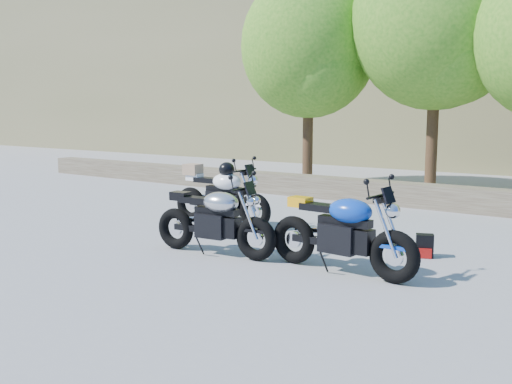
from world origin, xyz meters
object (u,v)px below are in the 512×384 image
silver_bike (215,221)px  backpack (425,246)px  blue_bike (342,233)px  white_bike (221,194)px

silver_bike → backpack: 2.98m
silver_bike → blue_bike: bearing=0.6°
silver_bike → backpack: size_ratio=6.15×
silver_bike → blue_bike: 1.91m
silver_bike → backpack: (2.48, 1.61, -0.33)m
silver_bike → blue_bike: blue_bike is taller
silver_bike → blue_bike: (1.90, 0.21, 0.03)m
white_bike → blue_bike: white_bike is taller
silver_bike → white_bike: white_bike is taller
silver_bike → blue_bike: size_ratio=0.95×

